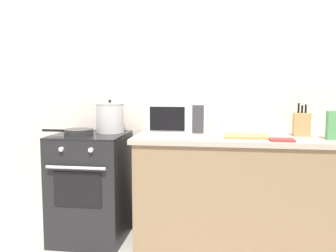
{
  "coord_description": "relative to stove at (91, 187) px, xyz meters",
  "views": [
    {
      "loc": [
        0.78,
        -2.48,
        1.35
      ],
      "look_at": [
        0.32,
        0.6,
        1.0
      ],
      "focal_mm": 40.68,
      "sensor_mm": 36.0,
      "label": 1
    }
  ],
  "objects": [
    {
      "name": "cutting_board",
      "position": [
        1.31,
        0.0,
        0.47
      ],
      "size": [
        0.36,
        0.26,
        0.02
      ],
      "primitive_type": "cube",
      "color": "tan",
      "rests_on": "countertop_right"
    },
    {
      "name": "back_wall",
      "position": [
        0.65,
        0.37,
        0.79
      ],
      "size": [
        4.4,
        0.1,
        2.5
      ],
      "primitive_type": "cube",
      "color": "silver",
      "rests_on": "ground_plane"
    },
    {
      "name": "oven_mitt",
      "position": [
        1.56,
        -0.16,
        0.47
      ],
      "size": [
        0.18,
        0.14,
        0.02
      ],
      "primitive_type": "cube",
      "color": "#993333",
      "rests_on": "countertop_right"
    },
    {
      "name": "microwave",
      "position": [
        0.74,
        0.08,
        0.61
      ],
      "size": [
        0.5,
        0.37,
        0.3
      ],
      "color": "white",
      "rests_on": "countertop_right"
    },
    {
      "name": "knife_block",
      "position": [
        1.76,
        0.14,
        0.56
      ],
      "size": [
        0.13,
        0.1,
        0.27
      ],
      "color": "tan",
      "rests_on": "countertop_right"
    },
    {
      "name": "stock_pot",
      "position": [
        0.14,
        0.13,
        0.59
      ],
      "size": [
        0.33,
        0.25,
        0.29
      ],
      "color": "silver",
      "rests_on": "stove"
    },
    {
      "name": "frying_pan",
      "position": [
        -0.08,
        -0.07,
        0.48
      ],
      "size": [
        0.44,
        0.24,
        0.05
      ],
      "color": "#28282B",
      "rests_on": "stove"
    },
    {
      "name": "lower_cabinet_right",
      "position": [
        1.25,
        0.02,
        -0.02
      ],
      "size": [
        1.64,
        0.56,
        0.88
      ],
      "primitive_type": "cube",
      "color": "#8C7051",
      "rests_on": "ground_plane"
    },
    {
      "name": "countertop_right",
      "position": [
        1.25,
        0.02,
        0.44
      ],
      "size": [
        1.7,
        0.6,
        0.04
      ],
      "primitive_type": "cube",
      "color": "#ADA393",
      "rests_on": "lower_cabinet_right"
    },
    {
      "name": "pasta_box",
      "position": [
        1.95,
        -0.03,
        0.57
      ],
      "size": [
        0.08,
        0.08,
        0.22
      ],
      "primitive_type": "cube",
      "color": "#4C9356",
      "rests_on": "countertop_right"
    },
    {
      "name": "stove",
      "position": [
        0.0,
        0.0,
        0.0
      ],
      "size": [
        0.6,
        0.64,
        0.92
      ],
      "color": "black",
      "rests_on": "ground_plane"
    }
  ]
}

